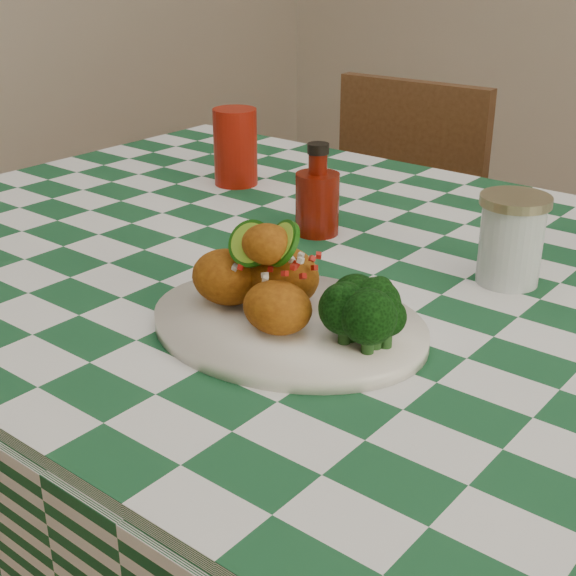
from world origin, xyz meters
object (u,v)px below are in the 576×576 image
Objects in this scene: ketchup_bottle at (317,189)px; plate at (288,325)px; dining_table at (362,510)px; fried_chicken_pile at (273,270)px; mason_jar at (511,240)px; wooden_chair_left at (369,272)px; red_tumbler at (235,147)px.

plate is at bearing -58.64° from ketchup_bottle.
dining_table is 0.49m from ketchup_bottle.
fried_chicken_pile is at bearing -91.28° from dining_table.
ketchup_bottle is at bearing -178.56° from mason_jar.
mason_jar is at bearing 62.41° from fried_chicken_pile.
mason_jar is (0.30, 0.01, -0.01)m from ketchup_bottle.
plate is 1.96× the size of fried_chicken_pile.
plate is at bearing -64.94° from wooden_chair_left.
fried_chicken_pile is 0.33m from mason_jar.
wooden_chair_left reaches higher than dining_table.
dining_table is 12.20× the size of red_tumbler.
fried_chicken_pile reaches higher than dining_table.
mason_jar is (0.15, 0.29, -0.01)m from fried_chicken_pile.
dining_table is at bearing -27.69° from ketchup_bottle.
plate is at bearing -85.30° from dining_table.
plate is 0.60m from red_tumbler.
red_tumbler is 0.15× the size of wooden_chair_left.
ketchup_bottle reaches higher than mason_jar.
fried_chicken_pile is 1.22× the size of red_tumbler.
wooden_chair_left is at bearing 115.87° from ketchup_bottle.
wooden_chair_left is (-0.47, 0.90, -0.36)m from plate.
mason_jar is (0.15, 0.09, 0.45)m from dining_table.
dining_table is at bearing 94.70° from plate.
ketchup_bottle is at bearing 118.15° from fried_chicken_pile.
mason_jar is (0.13, 0.29, 0.05)m from plate.
ketchup_bottle is at bearing 121.36° from plate.
fried_chicken_pile is 1.09m from wooden_chair_left.
red_tumbler is (-0.42, 0.40, -0.00)m from fried_chicken_pile.
red_tumbler reaches higher than wooden_chair_left.
red_tumbler reaches higher than fried_chicken_pile.
mason_jar reaches higher than wooden_chair_left.
dining_table is 9.97× the size of fried_chicken_pile.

